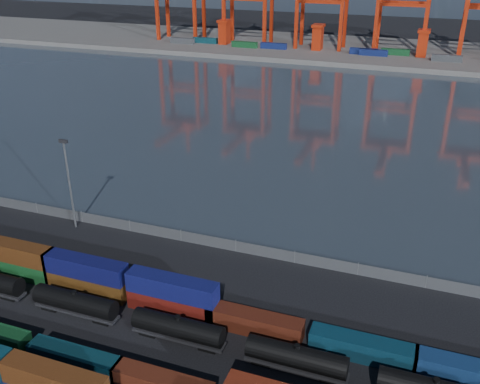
% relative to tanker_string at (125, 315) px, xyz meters
% --- Properties ---
extents(ground, '(700.00, 700.00, 0.00)m').
position_rel_tanker_string_xyz_m(ground, '(7.03, -5.06, -1.94)').
color(ground, black).
rests_on(ground, ground).
extents(harbor_water, '(700.00, 700.00, 0.00)m').
position_rel_tanker_string_xyz_m(harbor_water, '(7.03, 99.94, -1.93)').
color(harbor_water, '#2C3640').
rests_on(harbor_water, ground).
extents(far_quay, '(700.00, 70.00, 2.00)m').
position_rel_tanker_string_xyz_m(far_quay, '(7.03, 204.94, -0.94)').
color(far_quay, '#514F4C').
rests_on(far_quay, ground).
extents(container_row_mid, '(128.57, 2.46, 5.23)m').
position_rel_tanker_string_xyz_m(container_row_mid, '(-0.07, -8.69, -0.16)').
color(container_row_mid, '#434749').
rests_on(container_row_mid, ground).
extents(container_row_north, '(129.38, 2.64, 5.62)m').
position_rel_tanker_string_xyz_m(container_row_north, '(-9.96, 5.01, 0.40)').
color(container_row_north, navy).
rests_on(container_row_north, ground).
extents(tanker_string, '(121.10, 2.71, 3.87)m').
position_rel_tanker_string_xyz_m(tanker_string, '(0.00, 0.00, 0.00)').
color(tanker_string, black).
rests_on(tanker_string, ground).
extents(waterfront_fence, '(160.12, 0.12, 2.20)m').
position_rel_tanker_string_xyz_m(waterfront_fence, '(7.03, 22.94, -0.94)').
color(waterfront_fence, '#595B5E').
rests_on(waterfront_fence, ground).
extents(yard_light_mast, '(1.60, 0.40, 16.60)m').
position_rel_tanker_string_xyz_m(yard_light_mast, '(-22.97, 20.94, 7.36)').
color(yard_light_mast, slate).
rests_on(yard_light_mast, ground).
extents(quay_containers, '(172.58, 10.99, 2.60)m').
position_rel_tanker_string_xyz_m(quay_containers, '(-3.97, 190.40, 1.36)').
color(quay_containers, navy).
rests_on(quay_containers, far_quay).
extents(straddle_carriers, '(140.00, 7.00, 11.10)m').
position_rel_tanker_string_xyz_m(straddle_carriers, '(4.53, 194.94, 5.88)').
color(straddle_carriers, red).
rests_on(straddle_carriers, far_quay).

